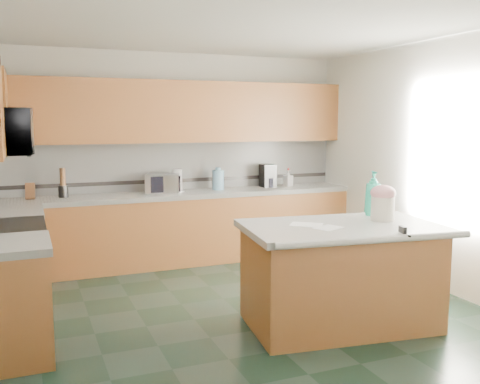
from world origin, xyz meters
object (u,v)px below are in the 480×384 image
island_top (341,228)px  coffee_maker (268,176)px  treat_jar (383,208)px  soap_bottle_island (373,193)px  island_base (340,278)px  knife_block (30,191)px  toaster_oven (163,183)px

island_top → coffee_maker: 2.75m
island_top → treat_jar: size_ratio=7.69×
soap_bottle_island → coffee_maker: bearing=108.0°
island_base → knife_block: (-2.52, 2.66, 0.58)m
island_base → soap_bottle_island: 0.93m
treat_jar → coffee_maker: size_ratio=0.71×
coffee_maker → island_base: bearing=-100.7°
island_base → treat_jar: size_ratio=7.24×
treat_jar → knife_block: (-2.98, 2.63, -0.02)m
island_base → toaster_oven: 2.89m
knife_block → coffee_maker: coffee_maker is taller
treat_jar → coffee_maker: coffee_maker is taller
island_top → soap_bottle_island: soap_bottle_island is taller
soap_bottle_island → treat_jar: bearing=-88.8°
treat_jar → soap_bottle_island: size_ratio=0.52×
island_base → coffee_maker: (0.54, 2.69, 0.65)m
soap_bottle_island → knife_block: bearing=160.2°
soap_bottle_island → toaster_oven: bearing=140.0°
island_top → toaster_oven: bearing=116.7°
island_top → treat_jar: (0.46, 0.03, 0.14)m
coffee_maker → island_top: bearing=-100.7°
island_base → soap_bottle_island: bearing=35.5°
island_base → treat_jar: treat_jar is taller
soap_bottle_island → toaster_oven: (-1.48, 2.37, -0.09)m
treat_jar → knife_block: treat_jar is taller
treat_jar → soap_bottle_island: (0.08, 0.25, 0.10)m
island_base → soap_bottle_island: size_ratio=3.75×
island_base → treat_jar: (0.46, 0.03, 0.60)m
island_base → coffee_maker: coffee_maker is taller
toaster_oven → coffee_maker: bearing=22.6°
knife_block → toaster_oven: 1.57m
soap_bottle_island → knife_block: (-3.06, 2.37, -0.12)m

